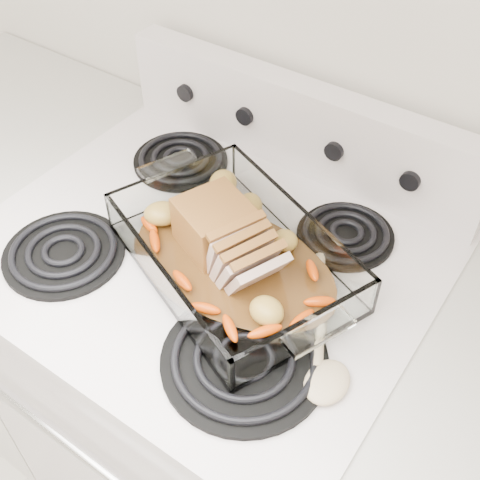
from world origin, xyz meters
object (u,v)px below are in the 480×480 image
Objects in this scene: counter_left at (22,266)px; baking_dish at (233,259)px; pork_roast at (218,239)px; electric_range at (215,383)px.

counter_left is 0.89m from baking_dish.
electric_range is at bearing 140.31° from pork_roast.
baking_dish is (0.07, -0.02, 0.48)m from electric_range.
counter_left is 4.53× the size of pork_roast.
baking_dish is at bearing -11.52° from pork_roast.
electric_range reaches higher than pork_roast.
electric_range is 2.75× the size of baking_dish.
counter_left is at bearing -179.90° from electric_range.
electric_range reaches higher than counter_left.
electric_range is 5.43× the size of pork_roast.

